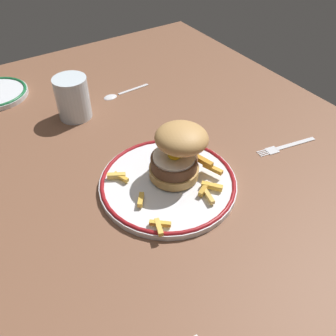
{
  "coord_description": "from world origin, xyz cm",
  "views": [
    {
      "loc": [
        46.36,
        -28.28,
        49.64
      ],
      "look_at": [
        4.19,
        -0.94,
        4.6
      ],
      "focal_mm": 39.28,
      "sensor_mm": 36.0,
      "label": 1
    }
  ],
  "objects_px": {
    "spoon": "(115,94)",
    "fork": "(285,146)",
    "water_glass": "(73,101)",
    "dinner_plate": "(168,183)",
    "burger": "(178,151)"
  },
  "relations": [
    {
      "from": "dinner_plate",
      "to": "spoon",
      "type": "bearing_deg",
      "value": 169.36
    },
    {
      "from": "dinner_plate",
      "to": "water_glass",
      "type": "relative_size",
      "value": 2.62
    },
    {
      "from": "burger",
      "to": "spoon",
      "type": "distance_m",
      "value": 0.36
    },
    {
      "from": "dinner_plate",
      "to": "water_glass",
      "type": "xyz_separation_m",
      "value": [
        -0.32,
        -0.06,
        0.03
      ]
    },
    {
      "from": "burger",
      "to": "dinner_plate",
      "type": "bearing_deg",
      "value": -79.04
    },
    {
      "from": "water_glass",
      "to": "fork",
      "type": "height_order",
      "value": "water_glass"
    },
    {
      "from": "fork",
      "to": "dinner_plate",
      "type": "bearing_deg",
      "value": -97.7
    },
    {
      "from": "water_glass",
      "to": "fork",
      "type": "bearing_deg",
      "value": 42.92
    },
    {
      "from": "fork",
      "to": "spoon",
      "type": "bearing_deg",
      "value": -151.6
    },
    {
      "from": "burger",
      "to": "water_glass",
      "type": "height_order",
      "value": "burger"
    },
    {
      "from": "fork",
      "to": "spoon",
      "type": "xyz_separation_m",
      "value": [
        -0.39,
        -0.21,
        0.0
      ]
    },
    {
      "from": "water_glass",
      "to": "spoon",
      "type": "distance_m",
      "value": 0.13
    },
    {
      "from": "dinner_plate",
      "to": "spoon",
      "type": "height_order",
      "value": "dinner_plate"
    },
    {
      "from": "spoon",
      "to": "fork",
      "type": "bearing_deg",
      "value": 28.4
    },
    {
      "from": "dinner_plate",
      "to": "water_glass",
      "type": "bearing_deg",
      "value": -170.23
    }
  ]
}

